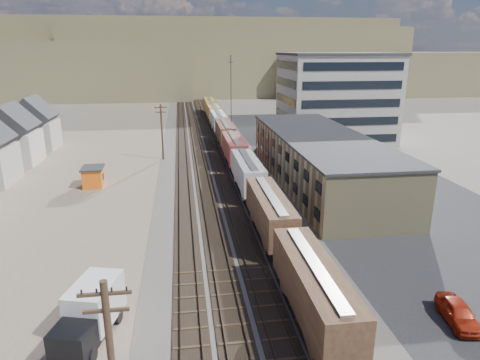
{
  "coord_description": "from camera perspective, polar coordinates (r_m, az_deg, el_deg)",
  "views": [
    {
      "loc": [
        -5.09,
        -34.1,
        19.04
      ],
      "look_at": [
        2.14,
        17.93,
        3.0
      ],
      "focal_mm": 32.0,
      "sensor_mm": 36.0,
      "label": 1
    }
  ],
  "objects": [
    {
      "name": "box_truck",
      "position": [
        32.15,
        -19.35,
        -16.41
      ],
      "size": [
        4.18,
        7.25,
        3.65
      ],
      "color": "silver",
      "rests_on": "ground"
    },
    {
      "name": "radio_mast",
      "position": [
        95.27,
        -1.2,
        11.0
      ],
      "size": [
        1.2,
        0.16,
        18.0
      ],
      "color": "black",
      "rests_on": "ground"
    },
    {
      "name": "parked_car_far",
      "position": [
        91.8,
        13.19,
        5.08
      ],
      "size": [
        2.97,
        5.1,
        1.63
      ],
      "primitive_type": "imported",
      "rotation": [
        0.0,
        0.0,
        0.23
      ],
      "color": "silver",
      "rests_on": "ground"
    },
    {
      "name": "hills_north",
      "position": [
        202.15,
        -6.66,
        15.47
      ],
      "size": [
        265.0,
        80.0,
        32.0
      ],
      "color": "brown",
      "rests_on": "ground"
    },
    {
      "name": "rail_tracks",
      "position": [
        86.32,
        -4.71,
        4.26
      ],
      "size": [
        11.4,
        200.0,
        0.24
      ],
      "color": "black",
      "rests_on": "ground"
    },
    {
      "name": "freight_train",
      "position": [
        81.2,
        -1.47,
        5.43
      ],
      "size": [
        3.0,
        119.74,
        4.46
      ],
      "color": "black",
      "rests_on": "ground"
    },
    {
      "name": "parked_car_red",
      "position": [
        36.02,
        27.1,
        -15.51
      ],
      "size": [
        2.61,
        4.95,
        1.6
      ],
      "primitive_type": "imported",
      "rotation": [
        0.0,
        0.0,
        -0.16
      ],
      "color": "#AA270F",
      "rests_on": "ground"
    },
    {
      "name": "parked_car_blue",
      "position": [
        91.33,
        10.28,
        5.12
      ],
      "size": [
        5.14,
        5.27,
        1.4
      ],
      "primitive_type": "imported",
      "rotation": [
        0.0,
        0.0,
        0.75
      ],
      "color": "navy",
      "rests_on": "ground"
    },
    {
      "name": "warehouse",
      "position": [
        64.28,
        10.54,
        2.84
      ],
      "size": [
        12.4,
        40.4,
        7.25
      ],
      "color": "tan",
      "rests_on": "ground"
    },
    {
      "name": "ground",
      "position": [
        39.38,
        0.52,
        -11.93
      ],
      "size": [
        300.0,
        300.0,
        0.0
      ],
      "primitive_type": "plane",
      "color": "#6B6356",
      "rests_on": "ground"
    },
    {
      "name": "office_tower",
      "position": [
        95.48,
        12.61,
        10.7
      ],
      "size": [
        22.6,
        18.6,
        18.45
      ],
      "color": "#9E998E",
      "rests_on": "ground"
    },
    {
      "name": "utility_pole_north",
      "position": [
        77.4,
        -10.37,
        6.48
      ],
      "size": [
        2.2,
        0.32,
        10.0
      ],
      "color": "#382619",
      "rests_on": "ground"
    },
    {
      "name": "dirt_yard",
      "position": [
        77.94,
        -18.69,
        1.94
      ],
      "size": [
        24.0,
        180.0,
        0.03
      ],
      "primitive_type": "cube",
      "color": "#766451",
      "rests_on": "ground"
    },
    {
      "name": "maintenance_shed",
      "position": [
        65.41,
        -18.97,
        0.46
      ],
      "size": [
        3.17,
        4.04,
        2.89
      ],
      "color": "orange",
      "rests_on": "ground"
    },
    {
      "name": "ballast_bed",
      "position": [
        86.37,
        -4.35,
        4.22
      ],
      "size": [
        18.0,
        200.0,
        0.06
      ],
      "primitive_type": "cube",
      "color": "#4C4742",
      "rests_on": "ground"
    },
    {
      "name": "asphalt_lot",
      "position": [
        76.62,
        13.08,
        2.16
      ],
      "size": [
        26.0,
        120.0,
        0.04
      ],
      "primitive_type": "cube",
      "color": "#232326",
      "rests_on": "ground"
    }
  ]
}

